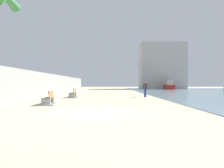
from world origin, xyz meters
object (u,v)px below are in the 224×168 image
bench_near (48,101)px  person_walking (145,88)px  boat_nearest (169,86)px  bench_far (73,95)px

bench_near → person_walking: person_walking is taller
person_walking → boat_nearest: bearing=69.1°
bench_far → bench_near: bearing=-94.0°
bench_far → boat_nearest: 35.08m
bench_far → boat_nearest: size_ratio=0.37×
bench_far → boat_nearest: (18.82, 29.60, 0.61)m
bench_far → person_walking: 7.82m
bench_near → boat_nearest: (19.33, 36.80, 0.61)m
bench_near → boat_nearest: size_ratio=0.38×
person_walking → boat_nearest: 31.02m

